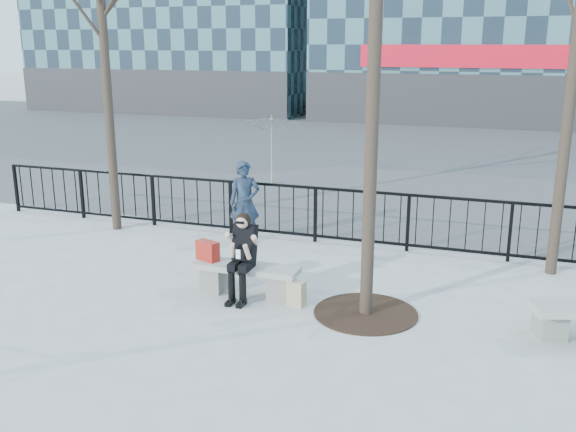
% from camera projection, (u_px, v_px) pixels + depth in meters
% --- Properties ---
extents(ground, '(120.00, 120.00, 0.00)m').
position_uv_depth(ground, '(247.00, 295.00, 9.95)').
color(ground, '#9F9F9A').
rests_on(ground, ground).
extents(street_surface, '(60.00, 23.00, 0.01)m').
position_uv_depth(street_surface, '(404.00, 149.00, 23.62)').
color(street_surface, '#474747').
rests_on(street_surface, ground).
extents(railing, '(14.00, 0.06, 1.10)m').
position_uv_depth(railing, '(306.00, 213.00, 12.54)').
color(railing, black).
rests_on(railing, ground).
extents(tree_grate, '(1.50, 1.50, 0.02)m').
position_uv_depth(tree_grate, '(366.00, 313.00, 9.25)').
color(tree_grate, black).
rests_on(tree_grate, ground).
extents(bench_main, '(1.65, 0.46, 0.49)m').
position_uv_depth(bench_main, '(246.00, 277.00, 9.87)').
color(bench_main, slate).
rests_on(bench_main, ground).
extents(seated_woman, '(0.50, 0.64, 1.34)m').
position_uv_depth(seated_woman, '(242.00, 257.00, 9.62)').
color(seated_woman, black).
rests_on(seated_woman, ground).
extents(handbag, '(0.41, 0.30, 0.31)m').
position_uv_depth(handbag, '(208.00, 251.00, 10.00)').
color(handbag, '#AC2015').
rests_on(handbag, bench_main).
extents(shopping_bag, '(0.44, 0.25, 0.39)m').
position_uv_depth(shopping_bag, '(292.00, 292.00, 9.52)').
color(shopping_bag, beige).
rests_on(shopping_bag, ground).
extents(standing_man, '(0.70, 0.60, 1.61)m').
position_uv_depth(standing_man, '(245.00, 202.00, 12.35)').
color(standing_man, black).
rests_on(standing_man, ground).
extents(vendor_umbrella, '(2.66, 2.69, 1.91)m').
position_uv_depth(vendor_umbrella, '(270.00, 150.00, 17.48)').
color(vendor_umbrella, gold).
rests_on(vendor_umbrella, ground).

